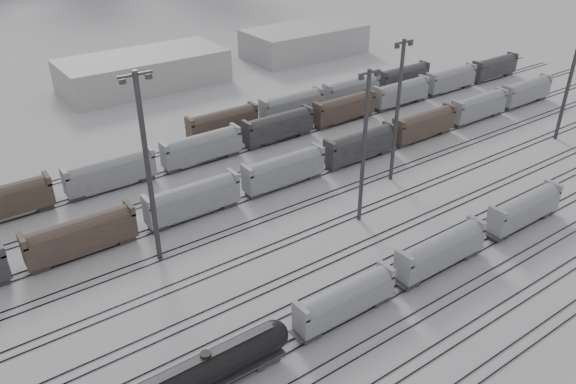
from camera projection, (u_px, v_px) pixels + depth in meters
ground at (382, 306)px, 68.56m from camera, size 900.00×900.00×0.00m
tracks at (297, 240)px, 80.93m from camera, size 220.00×71.50×0.16m
tank_car_b at (207, 370)px, 56.04m from camera, size 19.32×3.22×4.78m
hopper_car_a at (345, 299)px, 65.15m from camera, size 13.50×2.68×4.83m
hopper_car_b at (441, 250)px, 73.41m from camera, size 14.53×2.89×5.20m
hopper_car_c at (524, 208)px, 82.80m from camera, size 14.27×2.83×5.10m
light_mast_b at (148, 167)px, 70.28m from camera, size 4.24×0.68×26.48m
light_mast_c at (364, 145)px, 79.86m from camera, size 3.77×0.60×23.54m
light_mast_d at (397, 109)px, 91.22m from camera, size 3.88×0.62×24.25m
light_mast_e at (573, 68)px, 105.57m from camera, size 4.37×0.70×27.30m
bg_string_near at (284, 171)px, 93.95m from camera, size 151.00×3.00×5.60m
bg_string_mid at (278, 128)px, 110.39m from camera, size 151.00×3.00×5.60m
bg_string_far at (322, 99)px, 124.96m from camera, size 66.00×3.00×5.60m
warehouse_mid at (144, 71)px, 139.07m from camera, size 40.00×18.00×8.00m
warehouse_right at (305, 41)px, 164.50m from camera, size 35.00×18.00×8.00m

